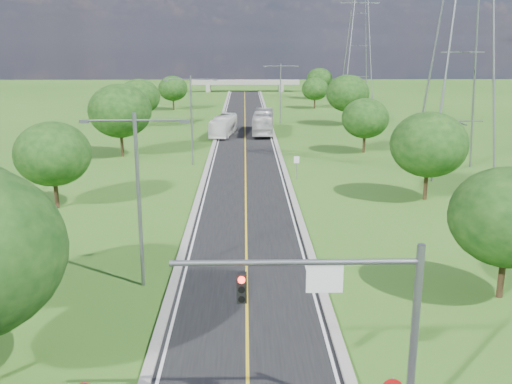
% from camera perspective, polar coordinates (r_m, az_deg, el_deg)
% --- Properties ---
extents(ground, '(260.00, 260.00, 0.00)m').
position_cam_1_polar(ground, '(79.93, -1.09, 5.03)').
color(ground, '#305B19').
rests_on(ground, ground).
extents(road, '(8.00, 150.00, 0.06)m').
position_cam_1_polar(road, '(85.84, -1.10, 5.74)').
color(road, black).
rests_on(road, ground).
extents(curb_left, '(0.50, 150.00, 0.22)m').
position_cam_1_polar(curb_left, '(85.93, -3.95, 5.77)').
color(curb_left, gray).
rests_on(curb_left, ground).
extents(curb_right, '(0.50, 150.00, 0.22)m').
position_cam_1_polar(curb_right, '(85.93, 1.75, 5.80)').
color(curb_right, gray).
rests_on(curb_right, ground).
extents(signal_mast, '(8.54, 0.33, 7.20)m').
position_cam_1_polar(signal_mast, '(20.18, 9.89, -11.36)').
color(signal_mast, slate).
rests_on(signal_mast, ground).
extents(speed_limit_sign, '(0.55, 0.09, 2.40)m').
position_cam_1_polar(speed_limit_sign, '(58.25, 4.07, 2.85)').
color(speed_limit_sign, slate).
rests_on(speed_limit_sign, ground).
extents(overpass, '(30.00, 3.00, 3.20)m').
position_cam_1_polar(overpass, '(159.14, -1.15, 10.86)').
color(overpass, gray).
rests_on(overpass, ground).
extents(streetlight_near_left, '(5.90, 0.25, 10.00)m').
position_cam_1_polar(streetlight_near_left, '(32.26, -11.71, 0.59)').
color(streetlight_near_left, slate).
rests_on(streetlight_near_left, ground).
extents(streetlight_mid_left, '(5.90, 0.25, 10.00)m').
position_cam_1_polar(streetlight_mid_left, '(64.48, -6.48, 7.89)').
color(streetlight_mid_left, slate).
rests_on(streetlight_mid_left, ground).
extents(streetlight_far_right, '(5.90, 0.25, 10.00)m').
position_cam_1_polar(streetlight_far_right, '(97.24, 2.47, 10.32)').
color(streetlight_far_right, slate).
rests_on(streetlight_far_right, ground).
extents(power_tower_near, '(9.00, 6.40, 28.00)m').
position_cam_1_polar(power_tower_near, '(62.74, 20.09, 14.30)').
color(power_tower_near, slate).
rests_on(power_tower_near, ground).
extents(power_tower_far, '(9.00, 6.40, 28.00)m').
position_cam_1_polar(power_tower_far, '(136.25, 10.22, 14.83)').
color(power_tower_far, slate).
rests_on(power_tower_far, ground).
extents(tree_lb, '(6.30, 6.30, 7.33)m').
position_cam_1_polar(tree_lb, '(50.21, -19.67, 3.60)').
color(tree_lb, black).
rests_on(tree_lb, ground).
extents(tree_lc, '(7.56, 7.56, 8.79)m').
position_cam_1_polar(tree_lc, '(70.81, -13.45, 7.90)').
color(tree_lc, black).
rests_on(tree_lc, ground).
extents(tree_ld, '(6.72, 6.72, 7.82)m').
position_cam_1_polar(tree_ld, '(94.67, -11.60, 9.31)').
color(tree_ld, black).
rests_on(tree_ld, ground).
extents(tree_le, '(5.88, 5.88, 6.84)m').
position_cam_1_polar(tree_le, '(118.00, -8.31, 10.21)').
color(tree_le, black).
rests_on(tree_le, ground).
extents(tree_ra, '(6.30, 6.30, 7.33)m').
position_cam_1_polar(tree_ra, '(33.27, 23.94, -2.30)').
color(tree_ra, black).
rests_on(tree_ra, ground).
extents(tree_rb, '(6.72, 6.72, 7.82)m').
position_cam_1_polar(tree_rb, '(52.06, 16.90, 4.56)').
color(tree_rb, black).
rests_on(tree_rb, ground).
extents(tree_rc, '(5.88, 5.88, 6.84)m').
position_cam_1_polar(tree_rc, '(72.93, 10.87, 7.25)').
color(tree_rc, black).
rests_on(tree_rc, ground).
extents(tree_rd, '(7.14, 7.14, 8.30)m').
position_cam_1_polar(tree_rd, '(96.63, 9.16, 9.72)').
color(tree_rd, black).
rests_on(tree_rd, ground).
extents(tree_re, '(5.46, 5.46, 6.35)m').
position_cam_1_polar(tree_re, '(120.02, 5.92, 10.22)').
color(tree_re, black).
rests_on(tree_re, ground).
extents(tree_rf, '(6.30, 6.30, 7.33)m').
position_cam_1_polar(tree_rf, '(140.20, 6.37, 11.13)').
color(tree_rf, black).
rests_on(tree_rf, ground).
extents(bus_outbound, '(3.54, 12.47, 3.43)m').
position_cam_1_polar(bus_outbound, '(86.77, 0.73, 7.01)').
color(bus_outbound, beige).
rests_on(bus_outbound, road).
extents(bus_inbound, '(3.94, 10.71, 2.91)m').
position_cam_1_polar(bus_inbound, '(85.17, -3.27, 6.66)').
color(bus_inbound, white).
rests_on(bus_inbound, road).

